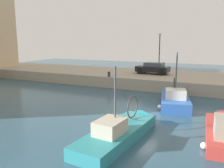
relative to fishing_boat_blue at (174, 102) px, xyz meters
The scene contains 7 objects.
water_surface 3.95m from the fishing_boat_blue, 153.04° to the left, with size 80.00×80.00×0.00m, color #2D5166.
quay_wall 8.20m from the fishing_boat_blue, 12.63° to the left, with size 9.00×56.00×1.20m, color #ADA08C.
fishing_boat_blue is the anchor object (origin of this frame).
fishing_boat_teal 8.14m from the fishing_boat_blue, behind, with size 7.06×2.46×4.66m.
parked_car_black 9.19m from the fishing_boat_blue, 26.79° to the left, with size 2.11×3.90×1.37m.
mooring_bollard_mid 8.79m from the fishing_boat_blue, 63.80° to the left, with size 0.28×0.28×0.55m, color #2D2D33.
quay_streetlamp 11.08m from the fishing_boat_blue, 21.44° to the left, with size 0.36×0.36×4.83m.
Camera 1 is at (-15.21, -5.07, 5.00)m, focal length 37.27 mm.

